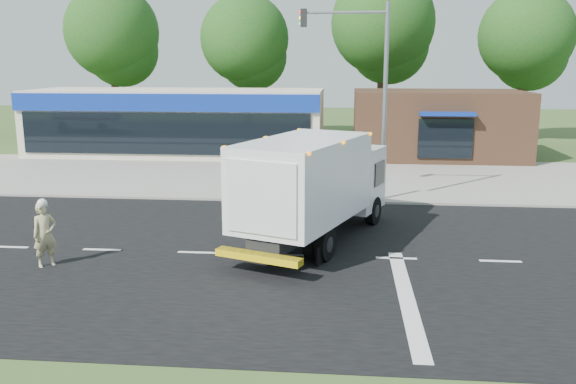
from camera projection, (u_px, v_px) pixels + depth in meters
The scene contains 11 objects.
ground at pixel (295, 256), 18.28m from camera, with size 120.00×120.00×0.00m, color #385123.
road_asphalt at pixel (295, 256), 18.28m from camera, with size 60.00×14.00×0.02m, color black.
sidewalk at pixel (311, 195), 26.25m from camera, with size 60.00×2.40×0.12m, color gray.
parking_apron at pixel (317, 172), 31.90m from camera, with size 60.00×9.00×0.02m, color gray.
lane_markings at pixel (340, 272), 16.84m from camera, with size 55.20×7.00×0.01m.
ems_box_truck at pixel (314, 182), 19.28m from camera, with size 5.02×8.12×3.45m.
emergency_worker at pixel (45, 233), 17.17m from camera, with size 0.79×0.80×1.97m.
retail_strip_mall at pixel (178, 122), 38.07m from camera, with size 18.00×6.20×4.00m.
brown_storefront at pixel (438, 124), 36.68m from camera, with size 10.00×6.70×4.00m.
traffic_signal_pole at pixel (369, 81), 24.43m from camera, with size 3.51×0.25×8.00m.
background_trees at pixel (315, 38), 44.22m from camera, with size 36.77×7.39×12.10m.
Camera 1 is at (1.39, -17.41, 5.72)m, focal length 38.00 mm.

